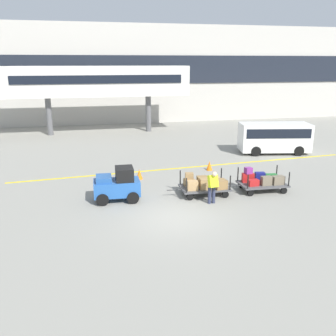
{
  "coord_description": "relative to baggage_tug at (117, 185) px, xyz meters",
  "views": [
    {
      "loc": [
        -3.35,
        -13.83,
        6.21
      ],
      "look_at": [
        0.51,
        3.43,
        1.15
      ],
      "focal_mm": 39.68,
      "sensor_mm": 36.0,
      "label": 1
    }
  ],
  "objects": [
    {
      "name": "baggage_cart_middle",
      "position": [
        7.16,
        -0.2,
        -0.24
      ],
      "size": [
        3.02,
        1.47,
        1.16
      ],
      "color": "#4C4C4F",
      "rests_on": "ground_plane"
    },
    {
      "name": "baggage_handler",
      "position": [
        4.14,
        -1.35,
        0.11
      ],
      "size": [
        0.45,
        0.47,
        1.56
      ],
      "color": "#2D334C",
      "rests_on": "ground_plane"
    },
    {
      "name": "apron_lead_line",
      "position": [
        4.98,
        4.74,
        -0.75
      ],
      "size": [
        21.29,
        1.93,
        0.01
      ],
      "primitive_type": "cube",
      "rotation": [
        0.0,
        0.0,
        0.08
      ],
      "color": "yellow",
      "rests_on": "ground_plane"
    },
    {
      "name": "baggage_tug",
      "position": [
        0.0,
        0.0,
        0.0
      ],
      "size": [
        2.13,
        1.28,
        1.58
      ],
      "color": "#2659A5",
      "rests_on": "ground_plane"
    },
    {
      "name": "ground_plane",
      "position": [
        2.09,
        -2.49,
        -0.75
      ],
      "size": [
        120.0,
        120.0,
        0.0
      ],
      "primitive_type": "plane",
      "color": "gray"
    },
    {
      "name": "baggage_cart_lead",
      "position": [
        4.16,
        -0.16,
        -0.22
      ],
      "size": [
        3.02,
        1.47,
        1.1
      ],
      "color": "#4C4C4F",
      "rests_on": "ground_plane"
    },
    {
      "name": "safety_cone_far",
      "position": [
        5.77,
        3.87,
        -0.48
      ],
      "size": [
        0.36,
        0.36,
        0.55
      ],
      "primitive_type": "cone",
      "color": "orange",
      "rests_on": "ground_plane"
    },
    {
      "name": "shuttle_van",
      "position": [
        11.61,
        7.05,
        0.48
      ],
      "size": [
        5.07,
        2.75,
        2.1
      ],
      "color": "white",
      "rests_on": "ground_plane"
    },
    {
      "name": "terminal_building",
      "position": [
        2.09,
        23.49,
        4.22
      ],
      "size": [
        56.75,
        2.51,
        9.93
      ],
      "color": "#BCB7AD",
      "rests_on": "ground_plane"
    },
    {
      "name": "jet_bridge",
      "position": [
        -1.67,
        17.5,
        3.8
      ],
      "size": [
        18.06,
        3.0,
        5.89
      ],
      "color": "silver",
      "rests_on": "ground_plane"
    },
    {
      "name": "safety_cone_near",
      "position": [
        1.45,
        3.05,
        -0.48
      ],
      "size": [
        0.36,
        0.36,
        0.55
      ],
      "primitive_type": "cone",
      "color": "orange",
      "rests_on": "ground_plane"
    }
  ]
}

